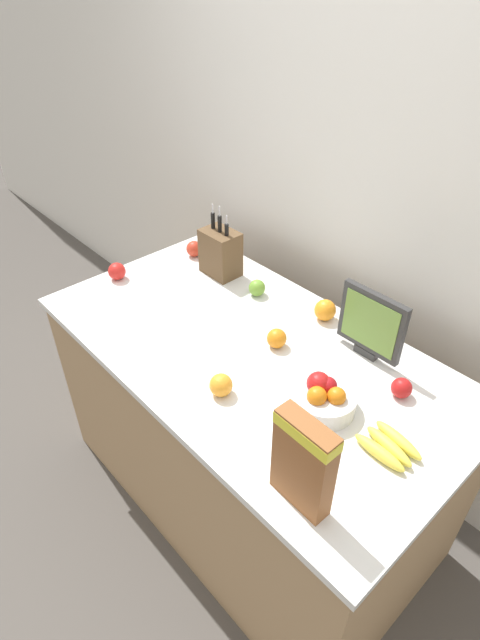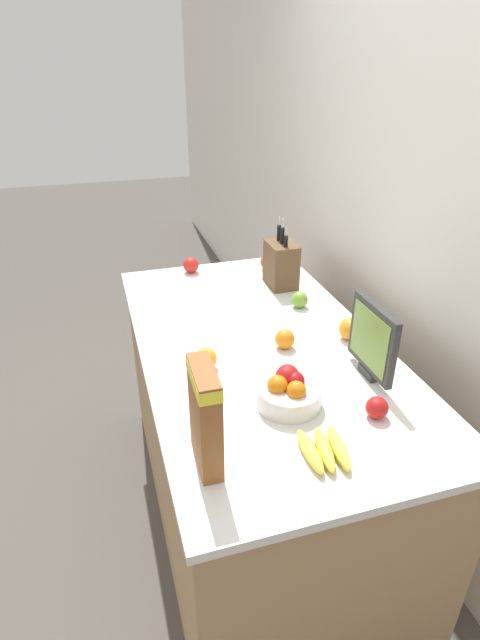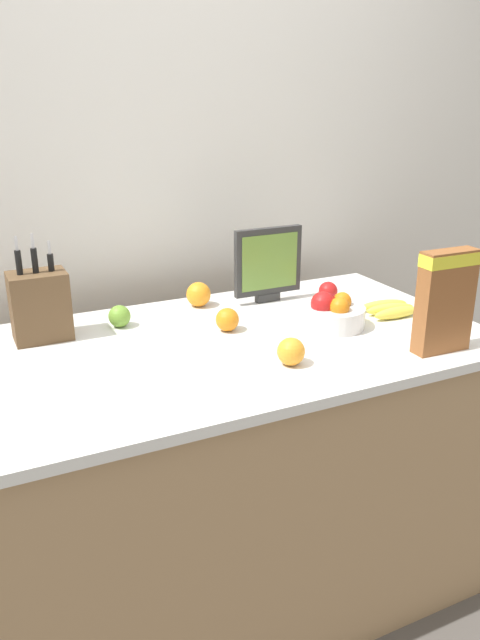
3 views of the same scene
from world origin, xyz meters
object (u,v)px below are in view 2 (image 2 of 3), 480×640
object	(u,v)px
banana_bunch	(324,450)
apple_middle	(268,262)
apple_rightmost	(377,408)
orange_near_bowl	(285,339)
apple_by_knife_block	(300,300)
orange_mid_left	(350,329)
fruit_bowl	(288,391)
small_monitor	(372,340)
apple_near_bananas	(191,265)
cereal_box	(205,414)
orange_mid_right	(206,358)
knife_block	(281,264)

from	to	relation	value
banana_bunch	apple_middle	xyz separation A→B (m)	(-1.30, 0.30, 0.02)
banana_bunch	apple_rightmost	bearing A→B (deg)	115.26
orange_near_bowl	apple_rightmost	bearing A→B (deg)	14.82
apple_by_knife_block	orange_near_bowl	distance (m)	0.35
apple_rightmost	orange_mid_left	distance (m)	0.47
fruit_bowl	orange_near_bowl	distance (m)	0.34
fruit_bowl	small_monitor	bearing A→B (deg)	101.26
apple_near_bananas	cereal_box	bearing A→B (deg)	-9.90
apple_middle	apple_rightmost	xyz separation A→B (m)	(1.20, -0.07, -0.00)
orange_mid_right	knife_block	bearing A→B (deg)	139.44
knife_block	apple_rightmost	bearing A→B (deg)	-3.77
orange_mid_right	banana_bunch	bearing A→B (deg)	22.56
fruit_bowl	apple_middle	bearing A→B (deg)	163.86
fruit_bowl	apple_rightmost	distance (m)	0.27
small_monitor	orange_near_bowl	world-z (taller)	small_monitor
knife_block	small_monitor	xyz separation A→B (m)	(0.79, 0.02, 0.04)
banana_bunch	orange_near_bowl	distance (m)	0.57
apple_middle	cereal_box	bearing A→B (deg)	-26.33
small_monitor	apple_rightmost	distance (m)	0.24
knife_block	apple_rightmost	distance (m)	1.00
fruit_bowl	banana_bunch	distance (m)	0.24
cereal_box	apple_near_bananas	distance (m)	1.33
knife_block	orange_near_bowl	distance (m)	0.57
small_monitor	cereal_box	xyz separation A→B (m)	(0.24, -0.62, 0.02)
apple_middle	knife_block	bearing A→B (deg)	-2.45
apple_rightmost	banana_bunch	bearing A→B (deg)	-64.74
apple_rightmost	cereal_box	bearing A→B (deg)	-86.28
knife_block	small_monitor	size ratio (longest dim) A/B	1.22
orange_near_bowl	cereal_box	bearing A→B (deg)	-40.21
apple_by_knife_block	apple_middle	bearing A→B (deg)	178.56
apple_rightmost	orange_mid_right	bearing A→B (deg)	-133.19
fruit_bowl	orange_near_bowl	bearing A→B (deg)	160.63
knife_block	apple_near_bananas	world-z (taller)	knife_block
fruit_bowl	orange_mid_right	size ratio (longest dim) A/B	2.65
small_monitor	orange_mid_left	world-z (taller)	small_monitor
knife_block	apple_middle	world-z (taller)	knife_block
orange_near_bowl	orange_mid_right	bearing A→B (deg)	-81.16
apple_middle	apple_by_knife_block	bearing A→B (deg)	-1.44
apple_near_bananas	apple_by_knife_block	bearing A→B (deg)	35.88
apple_rightmost	orange_mid_left	world-z (taller)	orange_mid_left
fruit_bowl	orange_mid_right	xyz separation A→B (m)	(-0.27, -0.20, -0.01)
apple_near_bananas	banana_bunch	bearing A→B (deg)	3.65
cereal_box	apple_rightmost	bearing A→B (deg)	94.97
apple_rightmost	orange_near_bowl	distance (m)	0.47
knife_block	apple_middle	size ratio (longest dim) A/B	4.32
knife_block	cereal_box	distance (m)	1.19
apple_middle	orange_mid_left	bearing A→B (deg)	5.23
apple_by_knife_block	orange_near_bowl	size ratio (longest dim) A/B	0.96
banana_bunch	orange_mid_right	bearing A→B (deg)	-157.44
fruit_bowl	apple_near_bananas	bearing A→B (deg)	-176.12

